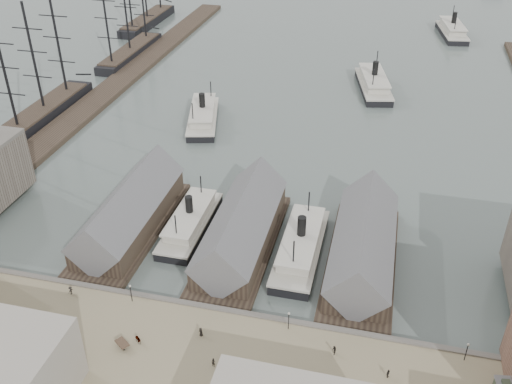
# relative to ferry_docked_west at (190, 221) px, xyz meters

# --- Properties ---
(ground) EXTENTS (900.00, 900.00, 0.00)m
(ground) POSITION_rel_ferry_docked_west_xyz_m (13.00, -20.23, -2.18)
(ground) COLOR #4B5753
(ground) RESTS_ON ground
(quay) EXTENTS (180.00, 30.00, 2.00)m
(quay) POSITION_rel_ferry_docked_west_xyz_m (13.00, -40.23, -1.18)
(quay) COLOR #807356
(quay) RESTS_ON ground
(seawall) EXTENTS (180.00, 1.20, 2.30)m
(seawall) POSITION_rel_ferry_docked_west_xyz_m (13.00, -25.43, -1.03)
(seawall) COLOR #59544C
(seawall) RESTS_ON ground
(west_wharf) EXTENTS (10.00, 220.00, 1.60)m
(west_wharf) POSITION_rel_ferry_docked_west_xyz_m (-55.00, 79.77, -1.38)
(west_wharf) COLOR #2D231C
(west_wharf) RESTS_ON ground
(ferry_shed_west) EXTENTS (14.00, 42.00, 12.60)m
(ferry_shed_west) POSITION_rel_ferry_docked_west_xyz_m (-13.00, -3.35, 2.46)
(ferry_shed_west) COLOR #2D231C
(ferry_shed_west) RESTS_ON ground
(ferry_shed_center) EXTENTS (14.00, 42.00, 12.60)m
(ferry_shed_center) POSITION_rel_ferry_docked_west_xyz_m (13.00, -3.35, 2.46)
(ferry_shed_center) COLOR #2D231C
(ferry_shed_center) RESTS_ON ground
(ferry_shed_east) EXTENTS (14.00, 42.00, 12.60)m
(ferry_shed_east) POSITION_rel_ferry_docked_west_xyz_m (39.00, -3.35, 2.46)
(ferry_shed_east) COLOR #2D231C
(ferry_shed_east) RESTS_ON ground
(lamp_post_near_w) EXTENTS (0.44, 0.44, 3.92)m
(lamp_post_near_w) POSITION_rel_ferry_docked_west_xyz_m (-2.00, -27.23, 2.54)
(lamp_post_near_w) COLOR black
(lamp_post_near_w) RESTS_ON quay
(lamp_post_near_e) EXTENTS (0.44, 0.44, 3.92)m
(lamp_post_near_e) POSITION_rel_ferry_docked_west_xyz_m (28.00, -27.23, 2.54)
(lamp_post_near_e) COLOR black
(lamp_post_near_e) RESTS_ON quay
(lamp_post_far_e) EXTENTS (0.44, 0.44, 3.92)m
(lamp_post_far_e) POSITION_rel_ferry_docked_west_xyz_m (58.00, -27.23, 2.54)
(lamp_post_far_e) COLOR black
(lamp_post_far_e) RESTS_ON quay
(ferry_docked_west) EXTENTS (7.80, 26.02, 9.29)m
(ferry_docked_west) POSITION_rel_ferry_docked_west_xyz_m (0.00, 0.00, 0.00)
(ferry_docked_west) COLOR black
(ferry_docked_west) RESTS_ON ground
(ferry_docked_east) EXTENTS (8.58, 28.59, 10.21)m
(ferry_docked_east) POSITION_rel_ferry_docked_west_xyz_m (26.00, -3.19, 0.22)
(ferry_docked_east) COLOR black
(ferry_docked_east) RESTS_ON ground
(ferry_open_near) EXTENTS (15.52, 29.84, 10.21)m
(ferry_open_near) POSITION_rel_ferry_docked_west_xyz_m (-15.21, 55.13, 0.22)
(ferry_open_near) COLOR black
(ferry_open_near) RESTS_ON ground
(ferry_open_mid) EXTENTS (15.81, 32.28, 11.07)m
(ferry_open_mid) POSITION_rel_ferry_docked_west_xyz_m (34.73, 95.00, 0.42)
(ferry_open_mid) COLOR black
(ferry_open_mid) RESTS_ON ground
(ferry_open_far) EXTENTS (13.94, 31.84, 10.99)m
(ferry_open_far) POSITION_rel_ferry_docked_west_xyz_m (64.54, 168.91, 0.40)
(ferry_open_far) COLOR black
(ferry_open_far) RESTS_ON ground
(sailing_ship_near) EXTENTS (8.84, 60.90, 36.34)m
(sailing_ship_near) POSITION_rel_ferry_docked_west_xyz_m (-65.27, 39.60, 0.49)
(sailing_ship_near) COLOR black
(sailing_ship_near) RESTS_ON ground
(sailing_ship_mid) EXTENTS (8.14, 47.06, 33.48)m
(sailing_ship_mid) POSITION_rel_ferry_docked_west_xyz_m (-63.44, 107.66, 0.22)
(sailing_ship_mid) COLOR black
(sailing_ship_mid) RESTS_ON ground
(sailing_ship_far) EXTENTS (8.69, 48.29, 35.73)m
(sailing_ship_far) POSITION_rel_ferry_docked_west_xyz_m (-74.98, 152.59, 0.40)
(sailing_ship_far) COLOR black
(sailing_ship_far) RESTS_ON ground
(horse_cart_left) EXTENTS (4.32, 3.99, 1.45)m
(horse_cart_left) POSITION_rel_ferry_docked_west_xyz_m (-20.45, -38.58, 0.59)
(horse_cart_left) COLOR black
(horse_cart_left) RESTS_ON quay
(horse_cart_center) EXTENTS (4.64, 3.72, 1.57)m
(horse_cart_center) POSITION_rel_ferry_docked_west_xyz_m (2.63, -37.22, 0.63)
(horse_cart_center) COLOR black
(horse_cart_center) RESTS_ON quay
(pedestrian_2) EXTENTS (0.87, 1.24, 1.75)m
(pedestrian_2) POSITION_rel_ferry_docked_west_xyz_m (-14.15, -28.23, 0.70)
(pedestrian_2) COLOR black
(pedestrian_2) RESTS_ON quay
(pedestrian_3) EXTENTS (0.78, 1.11, 1.76)m
(pedestrian_3) POSITION_rel_ferry_docked_west_xyz_m (-7.11, -45.91, 0.70)
(pedestrian_3) COLOR black
(pedestrian_3) RESTS_ON quay
(pedestrian_4) EXTENTS (1.03, 0.90, 1.78)m
(pedestrian_4) POSITION_rel_ferry_docked_west_xyz_m (13.41, -32.46, 0.71)
(pedestrian_4) COLOR black
(pedestrian_4) RESTS_ON quay
(pedestrian_5) EXTENTS (0.71, 0.58, 1.72)m
(pedestrian_5) POSITION_rel_ferry_docked_west_xyz_m (17.58, -38.45, 0.68)
(pedestrian_5) COLOR black
(pedestrian_5) RESTS_ON quay
(pedestrian_6) EXTENTS (0.86, 1.00, 1.77)m
(pedestrian_6) POSITION_rel_ferry_docked_west_xyz_m (36.60, -31.12, 0.71)
(pedestrian_6) COLOR black
(pedestrian_6) RESTS_ON quay
(pedestrian_8) EXTENTS (0.87, 1.02, 1.64)m
(pedestrian_8) POSITION_rel_ferry_docked_west_xyz_m (45.68, -33.88, 0.64)
(pedestrian_8) COLOR black
(pedestrian_8) RESTS_ON quay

